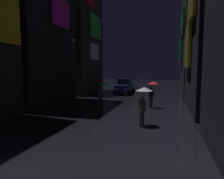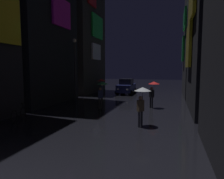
% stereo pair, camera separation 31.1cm
% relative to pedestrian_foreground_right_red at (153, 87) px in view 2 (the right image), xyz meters
% --- Properties ---
extents(building_left_far, '(4.25, 7.67, 16.86)m').
position_rel_pedestrian_foreground_right_red_xyz_m(building_left_far, '(-10.28, 8.83, 6.77)').
color(building_left_far, '#33302D').
rests_on(building_left_far, ground).
extents(building_right_far, '(4.25, 7.48, 13.01)m').
position_rel_pedestrian_foreground_right_red_xyz_m(building_right_far, '(4.68, 8.74, 4.84)').
color(building_right_far, '#232328').
rests_on(building_right_far, ground).
extents(pedestrian_foreground_right_red, '(0.90, 0.90, 2.12)m').
position_rel_pedestrian_foreground_right_red_xyz_m(pedestrian_foreground_right_red, '(0.00, 0.00, 0.00)').
color(pedestrian_foreground_right_red, black).
rests_on(pedestrian_foreground_right_red, ground).
extents(pedestrian_foreground_left_clear, '(0.90, 0.90, 2.12)m').
position_rel_pedestrian_foreground_right_red_xyz_m(pedestrian_foreground_left_clear, '(-0.09, -5.42, 0.00)').
color(pedestrian_foreground_left_clear, '#2D2D38').
rests_on(pedestrian_foreground_left_clear, ground).
extents(pedestrian_far_right_green, '(0.90, 0.90, 2.12)m').
position_rel_pedestrian_foreground_right_red_xyz_m(pedestrian_far_right_green, '(-3.78, -1.43, 0.00)').
color(pedestrian_far_right_green, '#38332D').
rests_on(pedestrian_far_right_green, ground).
extents(pedestrian_midstreet_centre_red, '(0.90, 0.90, 2.12)m').
position_rel_pedestrian_foreground_right_red_xyz_m(pedestrian_midstreet_centre_red, '(-5.34, 2.85, 0.00)').
color(pedestrian_midstreet_centre_red, black).
rests_on(pedestrian_midstreet_centre_red, ground).
extents(bicycle_parked_at_storefront, '(0.54, 1.77, 0.96)m').
position_rel_pedestrian_foreground_right_red_xyz_m(bicycle_parked_at_storefront, '(-7.41, -6.21, -1.28)').
color(bicycle_parked_at_storefront, black).
rests_on(bicycle_parked_at_storefront, ground).
extents(car_distant, '(2.26, 4.15, 1.92)m').
position_rel_pedestrian_foreground_right_red_xyz_m(car_distant, '(-4.05, 8.46, -0.74)').
color(car_distant, navy).
rests_on(car_distant, ground).
extents(streetlamp_left_far, '(0.36, 0.36, 6.05)m').
position_rel_pedestrian_foreground_right_red_xyz_m(streetlamp_left_far, '(-7.80, 1.95, 2.07)').
color(streetlamp_left_far, '#2D2D33').
rests_on(streetlamp_left_far, ground).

